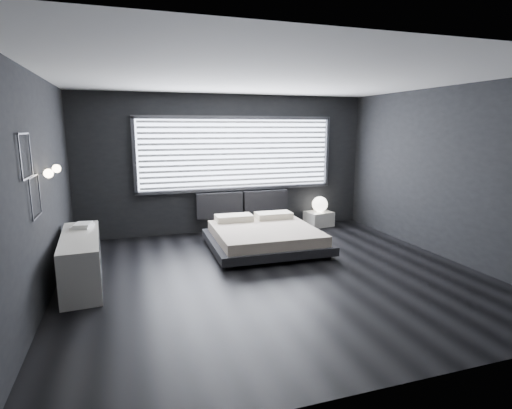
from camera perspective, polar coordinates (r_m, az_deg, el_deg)
name	(u,v)px	position (r m, az deg, el deg)	size (l,w,h in m)	color
room	(274,181)	(5.66, 2.65, 3.41)	(6.04, 6.00, 2.80)	black
window	(238,154)	(8.26, -2.64, 7.25)	(4.14, 0.09, 1.52)	white
headboard	(243,204)	(8.36, -1.90, 0.12)	(1.96, 0.16, 0.52)	black
sconce_near	(48,173)	(5.41, -27.56, 3.96)	(0.18, 0.11, 0.11)	silver
sconce_far	(56,169)	(6.00, -26.64, 4.61)	(0.18, 0.11, 0.11)	silver
wall_art_upper	(26,156)	(4.82, -30.05, 6.02)	(0.01, 0.48, 0.48)	#47474C
wall_art_lower	(35,197)	(5.11, -28.98, 1.00)	(0.01, 0.48, 0.48)	#47474C
bed	(264,236)	(7.15, 1.20, -4.51)	(2.00, 1.91, 0.51)	black
nightstand	(319,219)	(8.93, 8.95, -2.01)	(0.54, 0.45, 0.32)	silver
orb_lamp	(320,204)	(8.86, 9.10, 0.04)	(0.34, 0.34, 0.34)	white
dresser	(82,260)	(6.05, -23.63, -7.24)	(0.60, 1.77, 0.70)	silver
book_stack	(83,225)	(6.40, -23.53, -2.75)	(0.33, 0.38, 0.07)	silver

